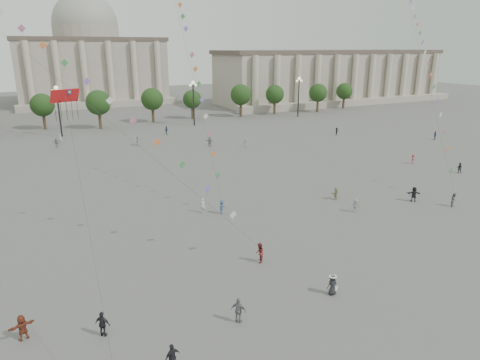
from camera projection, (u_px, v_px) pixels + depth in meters
name	position (u px, v px, depth m)	size (l,w,h in m)	color
ground	(314.00, 264.00, 37.65)	(360.00, 360.00, 0.00)	#575552
hall_east	(333.00, 77.00, 147.20)	(84.00, 26.22, 17.20)	#9D9384
hall_central	(89.00, 59.00, 143.89)	(48.30, 34.30, 35.50)	#9D9384
tree_row	(123.00, 103.00, 102.73)	(137.12, 5.12, 8.00)	#37271B
lamp_post_mid_west	(58.00, 102.00, 88.95)	(2.00, 0.90, 10.65)	#262628
lamp_post_mid_east	(193.00, 95.00, 101.66)	(2.00, 0.90, 10.65)	#262628
lamp_post_far_east	(299.00, 89.00, 114.37)	(2.00, 0.90, 10.65)	#262628
person_crowd_0	(166.00, 130.00, 92.99)	(1.10, 0.46, 1.88)	navy
person_crowd_3	(414.00, 194.00, 52.73)	(1.73, 0.55, 1.87)	black
person_crowd_4	(137.00, 141.00, 82.74)	(1.70, 0.54, 1.83)	#B6B6B2
person_crowd_6	(355.00, 206.00, 49.30)	(1.05, 0.60, 1.62)	slate
person_crowd_7	(246.00, 143.00, 80.93)	(1.59, 0.51, 1.72)	silver
person_crowd_8	(413.00, 159.00, 69.69)	(1.00, 0.57, 1.55)	#9F2B32
person_crowd_9	(337.00, 131.00, 92.46)	(1.50, 0.48, 1.61)	black
person_crowd_10	(61.00, 139.00, 84.14)	(0.70, 0.46, 1.92)	#B9B8B4
person_crowd_12	(210.00, 142.00, 81.94)	(1.71, 0.55, 1.85)	slate
person_crowd_13	(203.00, 206.00, 49.11)	(0.64, 0.42, 1.77)	silver
person_crowd_15	(459.00, 168.00, 64.74)	(0.78, 0.60, 1.60)	black
person_crowd_16	(56.00, 143.00, 81.03)	(1.04, 0.43, 1.78)	slate
person_crowd_20	(336.00, 193.00, 53.45)	(1.46, 0.47, 1.57)	#939066
person_crowd_21	(435.00, 135.00, 87.78)	(1.03, 0.43, 1.75)	#394681
tourist_1	(103.00, 324.00, 28.10)	(1.06, 0.44, 1.81)	black
tourist_2	(22.00, 327.00, 27.79)	(1.66, 0.53, 1.79)	brown
tourist_3	(239.00, 310.00, 29.49)	(1.11, 0.46, 1.89)	slate
tourist_4	(172.00, 357.00, 25.18)	(1.02, 0.43, 1.75)	black
kite_flyer_0	(260.00, 253.00, 37.77)	(0.89, 0.70, 1.84)	maroon
kite_flyer_1	(222.00, 207.00, 48.81)	(1.07, 0.62, 1.66)	#31496F
kite_flyer_2	(454.00, 200.00, 51.06)	(0.82, 0.64, 1.68)	slate
hat_person	(332.00, 284.00, 32.87)	(0.86, 0.60, 1.69)	black
dragon_kite	(66.00, 107.00, 32.73)	(2.25, 9.57, 22.23)	red
kite_train_east	(418.00, 32.00, 71.17)	(29.79, 41.63, 63.06)	#3F3F3F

